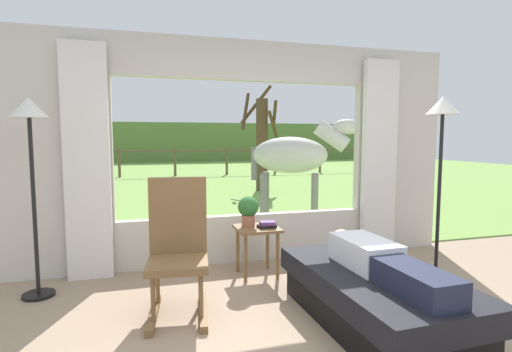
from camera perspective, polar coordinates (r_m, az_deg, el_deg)
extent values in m
cube|color=beige|center=(4.53, -27.24, 2.69)|extent=(1.15, 0.12, 2.55)
cube|color=beige|center=(5.46, 19.53, 3.35)|extent=(1.15, 0.12, 2.55)
cube|color=beige|center=(4.73, -1.55, -8.86)|extent=(2.90, 0.12, 0.55)
cube|color=beige|center=(4.67, -1.61, 16.31)|extent=(2.90, 0.12, 0.45)
cube|color=silver|center=(4.35, -23.22, 1.77)|extent=(0.44, 0.10, 2.40)
cube|color=silver|center=(5.15, 17.37, 2.48)|extent=(0.44, 0.10, 2.40)
cube|color=#759E47|center=(15.45, -11.64, 0.03)|extent=(36.00, 21.68, 0.02)
cube|color=#5A7B3C|center=(25.21, -13.39, 4.77)|extent=(36.00, 2.00, 2.40)
cube|color=black|center=(3.37, 16.67, -17.92)|extent=(0.87, 1.59, 0.24)
cube|color=black|center=(3.30, 16.78, -14.57)|extent=(0.95, 1.72, 0.18)
cube|color=silver|center=(3.36, 15.47, -10.58)|extent=(0.36, 0.61, 0.22)
cube|color=#1E2338|center=(2.89, 21.83, -13.83)|extent=(0.30, 0.69, 0.18)
sphere|color=tan|center=(3.68, 12.27, -9.07)|extent=(0.20, 0.20, 0.20)
cube|color=brown|center=(3.31, -11.25, -12.32)|extent=(0.54, 0.54, 0.06)
cube|color=brown|center=(3.43, -11.20, -5.84)|extent=(0.48, 0.12, 0.68)
cube|color=brown|center=(3.48, -14.60, -18.77)|extent=(0.15, 0.68, 0.06)
cube|color=brown|center=(3.46, -7.62, -18.77)|extent=(0.15, 0.68, 0.06)
cylinder|color=brown|center=(3.23, -14.66, -16.76)|extent=(0.04, 0.04, 0.38)
cylinder|color=brown|center=(3.21, -7.97, -16.76)|extent=(0.04, 0.04, 0.38)
cylinder|color=brown|center=(3.56, -14.04, -14.58)|extent=(0.04, 0.04, 0.38)
cylinder|color=brown|center=(3.55, -8.05, -14.56)|extent=(0.04, 0.04, 0.38)
cube|color=brown|center=(4.17, 0.16, -7.59)|extent=(0.44, 0.44, 0.03)
cylinder|color=brown|center=(4.03, -1.53, -11.86)|extent=(0.04, 0.04, 0.49)
cylinder|color=brown|center=(4.13, 3.14, -11.46)|extent=(0.04, 0.04, 0.49)
cylinder|color=brown|center=(4.35, -2.66, -10.57)|extent=(0.04, 0.04, 0.49)
cylinder|color=brown|center=(4.44, 1.68, -10.24)|extent=(0.04, 0.04, 0.49)
cylinder|color=#9E6042|center=(4.19, -1.13, -6.48)|extent=(0.14, 0.14, 0.12)
sphere|color=#2D6B2D|center=(4.16, -1.13, -4.45)|extent=(0.22, 0.22, 0.22)
cube|color=black|center=(4.13, 1.56, -7.25)|extent=(0.19, 0.14, 0.03)
cube|color=#59336B|center=(4.12, 1.67, -6.81)|extent=(0.17, 0.15, 0.03)
cylinder|color=black|center=(4.28, -28.89, -14.79)|extent=(0.28, 0.28, 0.03)
cylinder|color=black|center=(4.08, -29.41, -4.17)|extent=(0.04, 0.04, 1.63)
cone|color=white|center=(4.04, -30.02, 8.59)|extent=(0.32, 0.32, 0.18)
cylinder|color=black|center=(4.60, 24.49, -13.17)|extent=(0.28, 0.28, 0.03)
cylinder|color=black|center=(4.41, 24.92, -2.93)|extent=(0.04, 0.04, 1.68)
cone|color=white|center=(4.38, 25.41, 9.21)|extent=(0.32, 0.32, 0.18)
ellipsoid|color=#B2B2AD|center=(6.56, 4.90, 3.04)|extent=(1.36, 1.04, 0.60)
cylinder|color=#B2B2AD|center=(6.53, 10.91, 5.69)|extent=(0.65, 0.49, 0.53)
ellipsoid|color=#B2B2AD|center=(6.54, 13.05, 6.95)|extent=(0.52, 0.39, 0.24)
cube|color=slate|center=(6.53, 10.21, 5.94)|extent=(0.42, 0.26, 0.32)
cylinder|color=slate|center=(6.65, -0.27, 1.79)|extent=(0.13, 0.13, 0.55)
cylinder|color=slate|center=(6.77, 8.52, -3.10)|extent=(0.11, 0.11, 0.85)
cylinder|color=slate|center=(6.45, 8.45, -3.52)|extent=(0.11, 0.11, 0.85)
cylinder|color=slate|center=(6.83, 1.45, -2.96)|extent=(0.11, 0.11, 0.85)
cylinder|color=slate|center=(6.52, 1.04, -3.36)|extent=(0.11, 0.11, 0.85)
cylinder|color=#4C3823|center=(10.73, 0.87, 4.49)|extent=(0.32, 0.32, 2.48)
cylinder|color=#47331E|center=(10.59, 2.57, 7.14)|extent=(0.51, 0.56, 0.83)
cylinder|color=#47331E|center=(11.21, 0.02, 10.30)|extent=(0.94, 0.15, 1.11)
cylinder|color=#47331E|center=(10.77, 2.70, 8.91)|extent=(0.28, 0.80, 0.69)
cylinder|color=#47331E|center=(10.82, -1.52, 9.34)|extent=(0.45, 0.83, 1.06)
cylinder|color=brown|center=(15.48, -26.57, 1.65)|extent=(0.10, 0.10, 1.10)
cylinder|color=brown|center=(15.23, -19.16, 1.87)|extent=(0.10, 0.10, 1.10)
cylinder|color=brown|center=(15.25, -11.64, 2.07)|extent=(0.10, 0.10, 1.10)
cylinder|color=brown|center=(15.53, -4.25, 2.22)|extent=(0.10, 0.10, 1.10)
cylinder|color=brown|center=(16.05, 2.76, 2.34)|extent=(0.10, 0.10, 1.10)
cylinder|color=brown|center=(16.80, 9.24, 2.41)|extent=(0.10, 0.10, 1.10)
cylinder|color=brown|center=(17.74, 15.10, 2.45)|extent=(0.10, 0.10, 1.10)
cube|color=brown|center=(15.23, -11.66, 3.57)|extent=(16.00, 0.06, 0.08)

